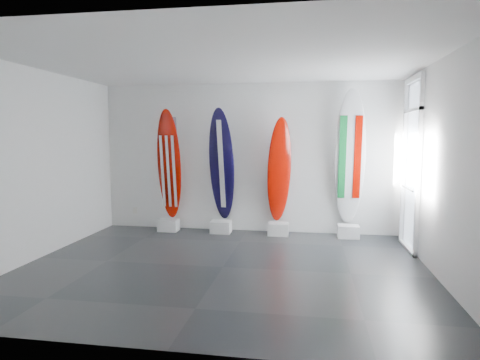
% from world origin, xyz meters
% --- Properties ---
extents(floor, '(6.00, 6.00, 0.00)m').
position_xyz_m(floor, '(0.00, 0.00, 0.00)').
color(floor, black).
rests_on(floor, ground).
extents(ceiling, '(6.00, 6.00, 0.00)m').
position_xyz_m(ceiling, '(0.00, 0.00, 3.00)').
color(ceiling, white).
rests_on(ceiling, wall_back).
extents(wall_back, '(6.00, 0.00, 6.00)m').
position_xyz_m(wall_back, '(0.00, 2.50, 1.50)').
color(wall_back, white).
rests_on(wall_back, ground).
extents(wall_front, '(6.00, 0.00, 6.00)m').
position_xyz_m(wall_front, '(0.00, -2.50, 1.50)').
color(wall_front, white).
rests_on(wall_front, ground).
extents(wall_left, '(0.00, 5.00, 5.00)m').
position_xyz_m(wall_left, '(-3.00, 0.00, 1.50)').
color(wall_left, white).
rests_on(wall_left, ground).
extents(wall_right, '(0.00, 5.00, 5.00)m').
position_xyz_m(wall_right, '(3.00, 0.00, 1.50)').
color(wall_right, white).
rests_on(wall_right, ground).
extents(display_block_usa, '(0.40, 0.30, 0.24)m').
position_xyz_m(display_block_usa, '(-1.59, 2.18, 0.12)').
color(display_block_usa, white).
rests_on(display_block_usa, floor).
extents(surfboard_usa, '(0.54, 0.36, 2.26)m').
position_xyz_m(surfboard_usa, '(-1.59, 2.28, 1.36)').
color(surfboard_usa, '#890900').
rests_on(surfboard_usa, display_block_usa).
extents(display_block_navy, '(0.40, 0.30, 0.24)m').
position_xyz_m(display_block_navy, '(-0.49, 2.18, 0.12)').
color(display_block_navy, white).
rests_on(display_block_navy, floor).
extents(surfboard_navy, '(0.56, 0.50, 2.27)m').
position_xyz_m(surfboard_navy, '(-0.49, 2.28, 1.37)').
color(surfboard_navy, black).
rests_on(surfboard_navy, display_block_navy).
extents(display_block_swiss, '(0.40, 0.30, 0.24)m').
position_xyz_m(display_block_swiss, '(0.66, 2.18, 0.12)').
color(display_block_swiss, white).
rests_on(display_block_swiss, floor).
extents(surfboard_swiss, '(0.57, 0.51, 2.08)m').
position_xyz_m(surfboard_swiss, '(0.66, 2.28, 1.27)').
color(surfboard_swiss, '#890900').
rests_on(surfboard_swiss, display_block_swiss).
extents(display_block_italy, '(0.40, 0.30, 0.24)m').
position_xyz_m(display_block_italy, '(2.01, 2.18, 0.12)').
color(display_block_italy, white).
rests_on(display_block_italy, floor).
extents(surfboard_italy, '(0.60, 0.40, 2.60)m').
position_xyz_m(surfboard_italy, '(2.01, 2.28, 1.53)').
color(surfboard_italy, silver).
rests_on(surfboard_italy, display_block_italy).
extents(wall_outlet, '(0.09, 0.02, 0.13)m').
position_xyz_m(wall_outlet, '(-2.45, 2.48, 0.35)').
color(wall_outlet, silver).
rests_on(wall_outlet, wall_back).
extents(glass_door, '(0.12, 1.16, 2.85)m').
position_xyz_m(glass_door, '(2.97, 1.55, 1.43)').
color(glass_door, white).
rests_on(glass_door, floor).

